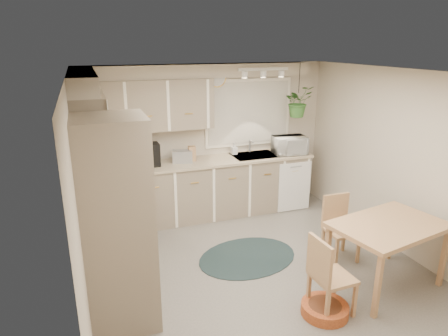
{
  "coord_description": "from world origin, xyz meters",
  "views": [
    {
      "loc": [
        -1.87,
        -3.95,
        2.72
      ],
      "look_at": [
        -0.27,
        0.55,
        1.2
      ],
      "focal_mm": 32.0,
      "sensor_mm": 36.0,
      "label": 1
    }
  ],
  "objects": [
    {
      "name": "chair_left",
      "position": [
        0.38,
        -0.97,
        0.43
      ],
      "size": [
        0.42,
        0.42,
        0.87
      ],
      "primitive_type": "cube",
      "rotation": [
        0.0,
        0.0,
        -1.53
      ],
      "color": "tan",
      "rests_on": "floor"
    },
    {
      "name": "braided_rug",
      "position": [
        -0.02,
        0.33,
        0.01
      ],
      "size": [
        1.49,
        1.22,
        0.01
      ],
      "primitive_type": "ellipsoid",
      "rotation": [
        0.0,
        0.0,
        0.17
      ],
      "color": "black",
      "rests_on": "floor"
    },
    {
      "name": "wall_oven_face",
      "position": [
        -1.35,
        -0.38,
        1.05
      ],
      "size": [
        0.02,
        0.56,
        0.58
      ],
      "primitive_type": "cube",
      "color": "silver",
      "rests_on": "oven_stack"
    },
    {
      "name": "wall_right",
      "position": [
        2.0,
        0.0,
        1.2
      ],
      "size": [
        0.04,
        4.2,
        2.4
      ],
      "primitive_type": "cube",
      "color": "#B6AA96",
      "rests_on": "floor"
    },
    {
      "name": "dishwasher_front",
      "position": [
        1.3,
        1.49,
        0.42
      ],
      "size": [
        0.58,
        0.02,
        0.83
      ],
      "primitive_type": "cube",
      "color": "silver",
      "rests_on": "base_cab_back"
    },
    {
      "name": "soffit_left",
      "position": [
        -1.85,
        1.0,
        2.3
      ],
      "size": [
        0.3,
        2.0,
        0.2
      ],
      "primitive_type": "cube",
      "color": "#B6AA96",
      "rests_on": "wall_left"
    },
    {
      "name": "knife_block",
      "position": [
        -0.34,
        1.85,
        1.06
      ],
      "size": [
        0.11,
        0.11,
        0.23
      ],
      "primitive_type": "cube",
      "rotation": [
        0.0,
        0.0,
        -0.02
      ],
      "color": "tan",
      "rests_on": "counter_back"
    },
    {
      "name": "microwave",
      "position": [
        1.28,
        1.7,
        1.12
      ],
      "size": [
        0.56,
        0.34,
        0.36
      ],
      "primitive_type": "imported",
      "rotation": [
        0.0,
        0.0,
        -0.1
      ],
      "color": "silver",
      "rests_on": "counter_back"
    },
    {
      "name": "wall_back",
      "position": [
        0.0,
        2.1,
        1.2
      ],
      "size": [
        4.0,
        0.04,
        2.4
      ],
      "primitive_type": "cube",
      "color": "#B6AA96",
      "rests_on": "floor"
    },
    {
      "name": "dining_table",
      "position": [
        1.23,
        -0.75,
        0.39
      ],
      "size": [
        1.37,
        1.05,
        0.78
      ],
      "primitive_type": "cube",
      "rotation": [
        0.0,
        0.0,
        0.19
      ],
      "color": "tan",
      "rests_on": "floor"
    },
    {
      "name": "soap_bottle",
      "position": [
        0.4,
        1.95,
        0.99
      ],
      "size": [
        0.11,
        0.21,
        0.09
      ],
      "primitive_type": "imported",
      "rotation": [
        0.0,
        0.0,
        0.1
      ],
      "color": "silver",
      "rests_on": "counter_back"
    },
    {
      "name": "pet_bed",
      "position": [
        0.3,
        -0.99,
        0.06
      ],
      "size": [
        0.57,
        0.57,
        0.11
      ],
      "primitive_type": "cylinder",
      "rotation": [
        0.0,
        0.0,
        0.18
      ],
      "color": "#C15C26",
      "rests_on": "floor"
    },
    {
      "name": "sink",
      "position": [
        0.7,
        1.8,
        0.9
      ],
      "size": [
        0.7,
        0.48,
        0.1
      ],
      "primitive_type": "cube",
      "color": "#9D9FA4",
      "rests_on": "counter_back"
    },
    {
      "name": "window_blinds",
      "position": [
        0.7,
        2.07,
        1.6
      ],
      "size": [
        1.4,
        0.02,
        1.0
      ],
      "primitive_type": "cube",
      "color": "silver",
      "rests_on": "wall_back"
    },
    {
      "name": "range_hood",
      "position": [
        -1.7,
        0.3,
        1.4
      ],
      "size": [
        0.4,
        0.6,
        0.14
      ],
      "primitive_type": "cube",
      "color": "silver",
      "rests_on": "upper_cab_left"
    },
    {
      "name": "toaster",
      "position": [
        -0.5,
        1.82,
        1.03
      ],
      "size": [
        0.34,
        0.24,
        0.18
      ],
      "primitive_type": "cube",
      "rotation": [
        0.0,
        0.0,
        -0.25
      ],
      "color": "#9D9FA4",
      "rests_on": "counter_back"
    },
    {
      "name": "track_light_bar",
      "position": [
        0.7,
        1.55,
        2.33
      ],
      "size": [
        0.8,
        0.04,
        0.04
      ],
      "primitive_type": "cube",
      "color": "silver",
      "rests_on": "ceiling"
    },
    {
      "name": "chair_back",
      "position": [
        1.1,
        -0.09,
        0.42
      ],
      "size": [
        0.4,
        0.4,
        0.84
      ],
      "primitive_type": "cube",
      "rotation": [
        0.0,
        0.0,
        3.12
      ],
      "color": "tan",
      "rests_on": "floor"
    },
    {
      "name": "counter_left",
      "position": [
        -1.69,
        0.88,
        0.92
      ],
      "size": [
        0.64,
        1.89,
        0.04
      ],
      "primitive_type": "cube",
      "color": "tan",
      "rests_on": "base_cab_left"
    },
    {
      "name": "oven_stack",
      "position": [
        -1.68,
        -0.38,
        1.05
      ],
      "size": [
        0.65,
        0.65,
        2.1
      ],
      "primitive_type": "cube",
      "color": "gray",
      "rests_on": "floor"
    },
    {
      "name": "cooktop",
      "position": [
        -1.68,
        0.3,
        0.94
      ],
      "size": [
        0.52,
        0.58,
        0.02
      ],
      "primitive_type": "cube",
      "color": "silver",
      "rests_on": "counter_left"
    },
    {
      "name": "wall_clock",
      "position": [
        0.15,
        2.07,
        2.18
      ],
      "size": [
        0.3,
        0.03,
        0.3
      ],
      "primitive_type": "cylinder",
      "rotation": [
        1.57,
        0.0,
        0.0
      ],
      "color": "gold",
      "rests_on": "wall_back"
    },
    {
      "name": "ceiling",
      "position": [
        0.0,
        0.0,
        2.4
      ],
      "size": [
        4.2,
        4.2,
        0.0
      ],
      "primitive_type": "plane",
      "color": "white",
      "rests_on": "wall_back"
    },
    {
      "name": "coffee_maker",
      "position": [
        -0.96,
        1.8,
        1.11
      ],
      "size": [
        0.2,
        0.24,
        0.34
      ],
      "primitive_type": "cube",
      "rotation": [
        0.0,
        0.0,
        0.02
      ],
      "color": "black",
      "rests_on": "counter_back"
    },
    {
      "name": "upper_cab_left",
      "position": [
        -1.82,
        1.0,
        1.83
      ],
      "size": [
        0.35,
        2.0,
        0.75
      ],
      "primitive_type": "cube",
      "color": "gray",
      "rests_on": "wall_left"
    },
    {
      "name": "floor",
      "position": [
        0.0,
        0.0,
        0.0
      ],
      "size": [
        4.2,
        4.2,
        0.0
      ],
      "primitive_type": "plane",
      "color": "slate",
      "rests_on": "ground"
    },
    {
      "name": "counter_back",
      "position": [
        -0.2,
        1.79,
        0.92
      ],
      "size": [
        3.64,
        0.64,
        0.04
      ],
      "primitive_type": "cube",
      "color": "tan",
      "rests_on": "base_cab_back"
    },
    {
      "name": "window_frame",
      "position": [
        0.7,
        2.08,
        1.6
      ],
      "size": [
        1.5,
        0.02,
        1.1
      ],
      "primitive_type": "cube",
      "color": "white",
      "rests_on": "wall_back"
    },
    {
      "name": "soffit_back",
      "position": [
        -0.2,
        1.95,
        2.3
      ],
      "size": [
        3.6,
        0.3,
        0.2
      ],
      "primitive_type": "cube",
      "color": "#B6AA96",
      "rests_on": "wall_back"
    },
    {
      "name": "base_cab_left",
      "position": [
        -1.7,
        0.88,
        0.45
      ],
      "size": [
        0.6,
        1.85,
        0.9
      ],
      "primitive_type": "cube",
      "color": "gray",
      "rests_on": "floor"
    },
    {
      "name": "wall_left",
      "position": [
        -2.0,
        0.0,
        1.2
      ],
      "size": [
        0.04,
        4.2,
        2.4
      ],
      "primitive_type": "cube",
      "color": "#B6AA96",
      "rests_on": "floor"
    },
    {
      "name": "wall_front",
      "position": [
        0.0,
        -2.1,
        1.2
      ],
      "size": [
        4.0,
        0.04,
        2.4
      ],
      "primitive_type": "cube",
      "color": "#B6AA96",
      "rests_on": "floor"
    },
    {
      "name": "base_cab_back",
      "position": [
        -0.2,
        1.8,
        0.45
      ],
      "size": [
        3.6,
        0.6,
        0.9
      ],
      "primitive_type": "cube",
      "color": "gray",
      "rests_on": "floor"
    },
    {
      "name": "upper_cab_back",
      "position": [
        -1.0,
        1.93,
        1.83
      ],
      "size": [
        2.0,
        0.35,
        0.75
      ],
      "primitive_type": "cube",
      "color": "gray",
      "rests_on": "wall_back"
    },
    {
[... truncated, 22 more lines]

